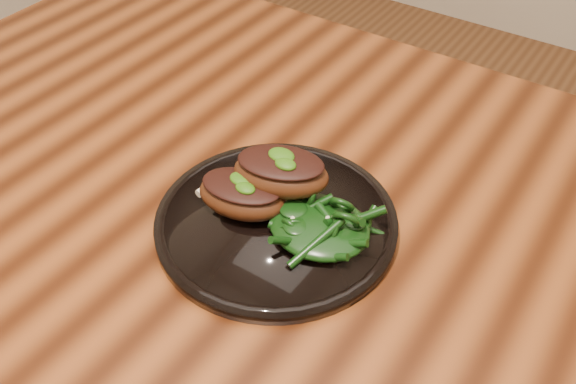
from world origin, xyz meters
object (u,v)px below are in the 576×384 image
at_px(desk, 403,302).
at_px(lamb_chop_front, 242,194).
at_px(plate, 276,222).
at_px(greens_heap, 320,222).

relative_size(desk, lamb_chop_front, 14.60).
distance_m(plate, lamb_chop_front, 0.05).
height_order(plate, lamb_chop_front, lamb_chop_front).
bearing_deg(desk, greens_heap, -154.06).
bearing_deg(greens_heap, lamb_chop_front, -171.15).
bearing_deg(greens_heap, desk, 25.94).
bearing_deg(lamb_chop_front, greens_heap, 8.85).
relative_size(plate, lamb_chop_front, 2.40).
distance_m(desk, plate, 0.17).
xyz_separation_m(desk, plate, (-0.14, -0.05, 0.09)).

